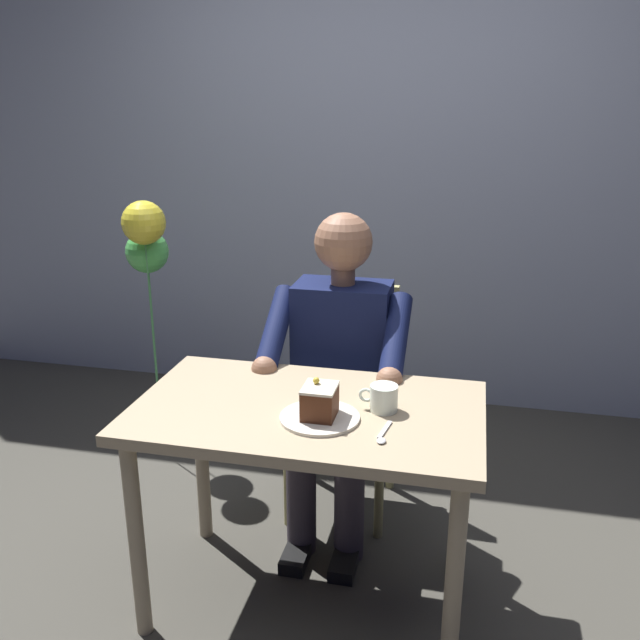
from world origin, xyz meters
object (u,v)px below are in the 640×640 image
(chair, at_px, (346,387))
(seated_person, at_px, (338,370))
(cake_slice, at_px, (320,401))
(coffee_cup, at_px, (383,397))
(dining_table, at_px, (308,434))
(balloon_display, at_px, (149,275))
(dessert_spoon, at_px, (383,436))

(chair, xyz_separation_m, seated_person, (0.00, 0.17, 0.14))
(cake_slice, height_order, coffee_cup, cake_slice)
(chair, bearing_deg, coffee_cup, 110.20)
(dining_table, relative_size, balloon_display, 0.89)
(chair, height_order, coffee_cup, chair)
(coffee_cup, bearing_deg, dessert_spoon, 97.86)
(dining_table, height_order, seated_person, seated_person)
(dessert_spoon, bearing_deg, dining_table, -29.51)
(chair, height_order, seated_person, seated_person)
(dining_table, xyz_separation_m, dessert_spoon, (-0.25, 0.14, 0.10))
(chair, relative_size, cake_slice, 7.89)
(seated_person, bearing_deg, cake_slice, 95.77)
(coffee_cup, xyz_separation_m, dessert_spoon, (-0.02, 0.17, -0.04))
(dining_table, bearing_deg, chair, -90.00)
(seated_person, height_order, cake_slice, seated_person)
(dining_table, relative_size, chair, 1.18)
(dining_table, distance_m, coffee_cup, 0.27)
(dining_table, height_order, coffee_cup, coffee_cup)
(chair, distance_m, seated_person, 0.23)
(cake_slice, xyz_separation_m, coffee_cup, (-0.17, -0.10, -0.02))
(cake_slice, height_order, balloon_display, balloon_display)
(chair, distance_m, coffee_cup, 0.72)
(chair, height_order, balloon_display, balloon_display)
(dessert_spoon, relative_size, balloon_display, 0.12)
(coffee_cup, xyz_separation_m, balloon_display, (1.18, -0.84, 0.10))
(chair, relative_size, dessert_spoon, 6.35)
(cake_slice, xyz_separation_m, balloon_display, (1.00, -0.94, 0.09))
(seated_person, height_order, balloon_display, seated_person)
(balloon_display, bearing_deg, chair, 167.26)
(coffee_cup, relative_size, balloon_display, 0.10)
(coffee_cup, bearing_deg, balloon_display, -35.50)
(dining_table, xyz_separation_m, seated_person, (0.00, -0.48, 0.03))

